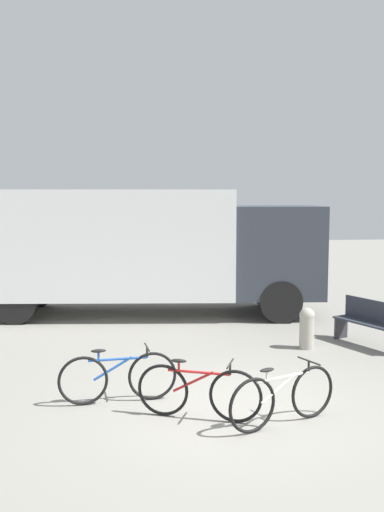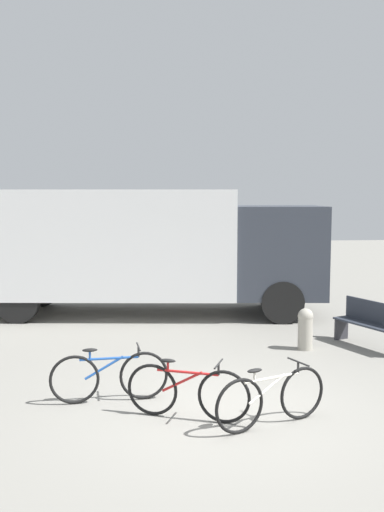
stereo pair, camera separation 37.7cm
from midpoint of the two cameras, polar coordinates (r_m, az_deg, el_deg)
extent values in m
plane|color=gray|center=(8.27, 2.64, -15.31)|extent=(60.00, 60.00, 0.00)
cube|color=white|center=(14.61, -10.01, 1.31)|extent=(6.94, 3.18, 2.65)
cube|color=#333842|center=(14.62, 7.48, 0.57)|extent=(2.43, 2.59, 2.25)
cylinder|color=black|center=(15.81, 6.85, -3.13)|extent=(1.04, 0.39, 1.02)
cylinder|color=black|center=(13.73, 8.09, -4.54)|extent=(1.04, 0.39, 1.02)
cylinder|color=black|center=(16.18, -15.81, -3.11)|extent=(1.04, 0.39, 1.02)
cylinder|color=black|center=(14.16, -17.99, -4.46)|extent=(1.04, 0.39, 1.02)
cube|color=#282D38|center=(11.98, 16.40, -6.48)|extent=(0.99, 1.65, 0.04)
cube|color=#282D38|center=(12.07, 17.03, -5.37)|extent=(0.66, 1.51, 0.46)
cube|color=#2D2D33|center=(12.55, 13.83, -6.98)|extent=(0.33, 0.18, 0.45)
torus|color=black|center=(8.57, -12.11, -12.12)|extent=(0.72, 0.11, 0.72)
torus|color=black|center=(8.63, -5.26, -11.86)|extent=(0.72, 0.11, 0.72)
cylinder|color=#1E4C9E|center=(8.50, -8.70, -10.16)|extent=(0.86, 0.12, 0.04)
cylinder|color=#1E4C9E|center=(8.54, -9.20, -11.05)|extent=(0.57, 0.09, 0.34)
cylinder|color=#1E4C9E|center=(8.47, -10.61, -9.84)|extent=(0.03, 0.03, 0.12)
ellipsoid|color=black|center=(8.45, -10.62, -9.32)|extent=(0.23, 0.11, 0.05)
cylinder|color=black|center=(8.52, -5.80, -9.55)|extent=(0.03, 0.03, 0.15)
cylinder|color=black|center=(8.50, -5.80, -9.05)|extent=(0.07, 0.44, 0.02)
torus|color=black|center=(8.04, -4.30, -13.22)|extent=(0.69, 0.31, 0.72)
torus|color=black|center=(7.79, 2.95, -13.85)|extent=(0.69, 0.31, 0.72)
cylinder|color=red|center=(7.81, -0.74, -11.56)|extent=(0.81, 0.35, 0.04)
cylinder|color=red|center=(7.87, -1.28, -12.46)|extent=(0.54, 0.25, 0.34)
cylinder|color=red|center=(7.86, -2.73, -10.99)|extent=(0.03, 0.03, 0.12)
ellipsoid|color=black|center=(7.84, -2.73, -10.43)|extent=(0.24, 0.17, 0.05)
cylinder|color=black|center=(7.69, 2.41, -11.25)|extent=(0.03, 0.03, 0.15)
cylinder|color=black|center=(7.67, 2.41, -10.70)|extent=(0.19, 0.42, 0.02)
torus|color=black|center=(7.49, 4.57, -14.68)|extent=(0.68, 0.32, 0.72)
torus|color=black|center=(8.08, 10.61, -13.21)|extent=(0.68, 0.32, 0.72)
cylinder|color=silver|center=(7.68, 7.74, -11.91)|extent=(0.80, 0.37, 0.04)
cylinder|color=silver|center=(7.68, 7.27, -12.98)|extent=(0.54, 0.26, 0.34)
cylinder|color=silver|center=(7.50, 6.05, -11.85)|extent=(0.03, 0.03, 0.12)
ellipsoid|color=black|center=(7.48, 6.05, -11.27)|extent=(0.24, 0.17, 0.05)
cylinder|color=black|center=(7.92, 10.24, -10.82)|extent=(0.03, 0.03, 0.15)
cylinder|color=black|center=(7.90, 10.25, -10.29)|extent=(0.19, 0.41, 0.02)
cylinder|color=#9E998C|center=(11.55, 10.48, -7.48)|extent=(0.29, 0.29, 0.67)
sphere|color=#9E998C|center=(11.48, 10.51, -5.86)|extent=(0.30, 0.30, 0.30)
camera|label=1|loc=(0.19, -90.87, -0.09)|focal=40.00mm
camera|label=2|loc=(0.19, 89.13, 0.09)|focal=40.00mm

